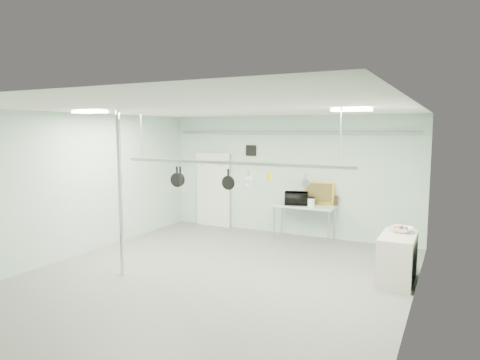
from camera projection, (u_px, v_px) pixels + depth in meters
The scene contains 25 objects.
floor at pixel (213, 278), 8.16m from camera, with size 8.00×8.00×0.00m, color gray.
ceiling at pixel (212, 109), 7.78m from camera, with size 7.00×8.00×0.02m, color silver.
back_wall at pixel (288, 175), 11.50m from camera, with size 7.00×0.02×3.20m, color silver.
right_wall at pixel (413, 212), 6.40m from camera, with size 0.02×8.00×3.20m, color silver.
door at pixel (214, 190), 12.56m from camera, with size 1.10×0.10×2.20m, color silver.
wall_vent at pixel (251, 150), 11.90m from camera, with size 0.30×0.04×0.30m, color black.
conduit_pipe at pixel (287, 133), 11.29m from camera, with size 0.07×0.07×6.60m, color gray.
chrome_pole at pixel (120, 194), 8.21m from camera, with size 0.08×0.08×3.20m, color silver.
prep_table at pixel (304, 208), 10.97m from camera, with size 1.60×0.70×0.91m.
side_cabinet at pixel (397, 258), 7.92m from camera, with size 0.60×1.20×0.90m, color beige.
pot_rack at pixel (229, 161), 8.07m from camera, with size 4.80×0.06×1.00m.
light_panel_left at pixel (90, 112), 8.07m from camera, with size 0.65×0.30×0.05m, color white.
light_panel_right at pixel (352, 110), 7.24m from camera, with size 0.65×0.30×0.05m, color white.
microwave at pixel (296, 198), 10.99m from camera, with size 0.59×0.40×0.33m, color black.
coffee_canister at pixel (311, 202), 10.74m from camera, with size 0.17×0.17×0.21m, color white.
painting_large at pixel (319, 193), 11.06m from camera, with size 0.78×0.05×0.58m, color gold.
painting_small at pixel (332, 200), 10.93m from camera, with size 0.30×0.04×0.25m, color #311F11.
fruit_bowl at pixel (401, 230), 8.06m from camera, with size 0.41×0.41×0.10m, color white.
skillet_left at pixel (177, 176), 8.66m from camera, with size 0.29×0.06×0.40m, color black, non-canonical shape.
skillet_mid at pixel (180, 176), 8.62m from camera, with size 0.26×0.06×0.37m, color black, non-canonical shape.
skillet_right at pixel (228, 179), 8.12m from camera, with size 0.27×0.06×0.38m, color black, non-canonical shape.
whisk at pixel (248, 179), 7.93m from camera, with size 0.19×0.19×0.33m, color #B1B0B5, non-canonical shape.
grater at pixel (269, 176), 7.73m from camera, with size 0.08×0.02×0.20m, color #C98F17, non-canonical shape.
saucepan at pixel (306, 180), 7.42m from camera, with size 0.13×0.08×0.25m, color #B8B7BC, non-canonical shape.
fruit_cluster at pixel (402, 227), 8.05m from camera, with size 0.24×0.24×0.09m, color #A40F19, non-canonical shape.
Camera 1 is at (4.04, -6.79, 2.82)m, focal length 32.00 mm.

